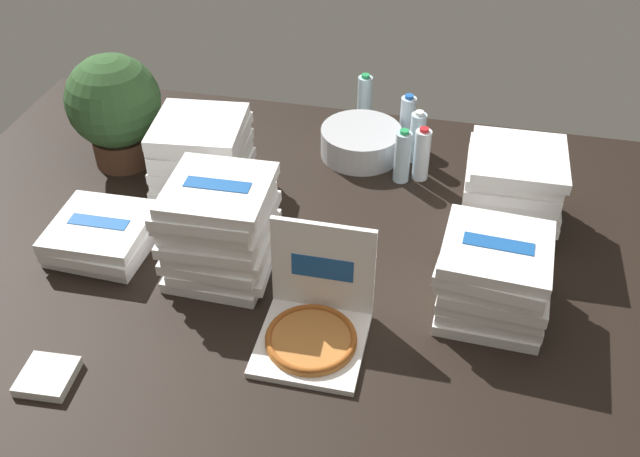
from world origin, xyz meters
The scene contains 15 objects.
ground_plane centered at (0.00, 0.00, -0.01)m, with size 3.20×2.40×0.02m, color black.
open_pizza_box centered at (0.09, -0.28, 0.07)m, with size 0.34×0.36×0.36m.
pizza_stack_right_near centered at (-0.53, 0.42, 0.16)m, with size 0.38×0.38×0.33m.
pizza_stack_left_near centered at (0.64, -0.03, 0.14)m, with size 0.39×0.39×0.29m.
pizza_stack_right_far centered at (0.69, 0.46, 0.16)m, with size 0.36×0.37×0.33m.
pizza_stack_center_far centered at (-0.77, -0.02, 0.06)m, with size 0.36×0.37×0.13m.
pizza_stack_left_far centered at (-0.30, -0.03, 0.19)m, with size 0.38×0.37×0.37m.
ice_bucket centered at (0.05, 0.82, 0.06)m, with size 0.35×0.35×0.13m, color #B7BABF.
water_bottle_0 centered at (0.23, 0.96, 0.12)m, with size 0.07×0.07×0.24m.
water_bottle_1 centered at (0.33, 0.70, 0.12)m, with size 0.07×0.07×0.24m.
water_bottle_2 centered at (0.02, 1.11, 0.12)m, with size 0.07×0.07×0.24m.
water_bottle_3 centered at (0.29, 0.83, 0.12)m, with size 0.07×0.07×0.24m.
water_bottle_4 centered at (0.25, 0.67, 0.12)m, with size 0.07×0.07×0.24m.
potted_plant centered at (-0.95, 0.55, 0.27)m, with size 0.39×0.39×0.49m.
napkin_pile centered at (-0.66, -0.63, 0.02)m, with size 0.16×0.16×0.03m, color white.
Camera 1 is at (0.46, -1.85, 1.75)m, focal length 40.47 mm.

